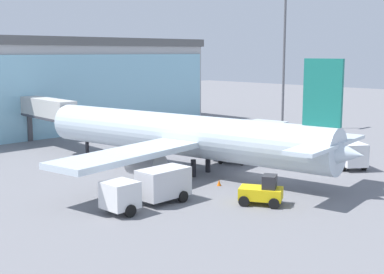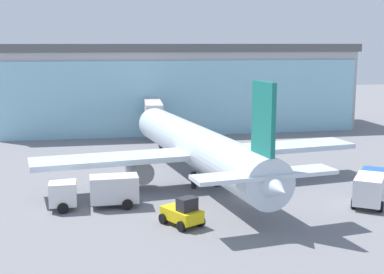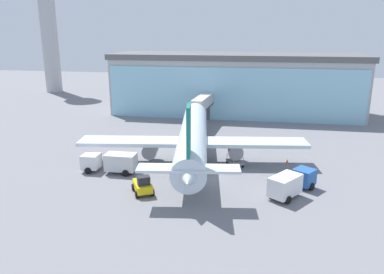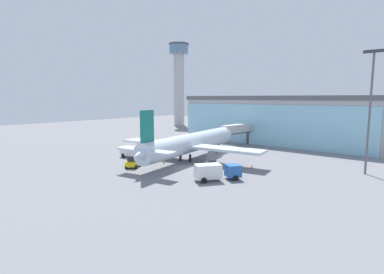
# 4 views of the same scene
# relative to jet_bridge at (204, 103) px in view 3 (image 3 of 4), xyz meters

# --- Properties ---
(ground) EXTENTS (240.00, 240.00, 0.00)m
(ground) POSITION_rel_jet_bridge_xyz_m (5.26, -28.69, -4.46)
(ground) COLOR slate
(terminal_building) EXTENTS (55.89, 16.70, 13.49)m
(terminal_building) POSITION_rel_jet_bridge_xyz_m (5.26, 12.51, 2.28)
(terminal_building) COLOR #ABABAB
(terminal_building) RESTS_ON ground
(jet_bridge) EXTENTS (3.04, 12.32, 5.85)m
(jet_bridge) POSITION_rel_jet_bridge_xyz_m (0.00, 0.00, 0.00)
(jet_bridge) COLOR beige
(jet_bridge) RESTS_ON ground
(control_tower) EXTENTS (9.05, 9.05, 37.37)m
(control_tower) POSITION_rel_jet_bridge_xyz_m (-52.94, 33.85, 17.74)
(control_tower) COLOR #B1B1B1
(control_tower) RESTS_ON ground
(airplane) EXTENTS (32.32, 35.47, 10.91)m
(airplane) POSITION_rel_jet_bridge_xyz_m (2.06, -22.40, -0.95)
(airplane) COLOR silver
(airplane) RESTS_ON ground
(catering_truck) EXTENTS (7.34, 2.62, 2.65)m
(catering_truck) POSITION_rel_jet_bridge_xyz_m (-7.77, -29.02, -3.00)
(catering_truck) COLOR silver
(catering_truck) RESTS_ON ground
(fuel_truck) EXTENTS (5.96, 7.26, 2.65)m
(fuel_truck) POSITION_rel_jet_bridge_xyz_m (15.41, -31.78, -3.00)
(fuel_truck) COLOR #2659A5
(fuel_truck) RESTS_ON ground
(baggage_cart) EXTENTS (2.78, 3.22, 1.50)m
(baggage_cart) POSITION_rel_jet_bridge_xyz_m (8.25, -23.25, -3.96)
(baggage_cart) COLOR gray
(baggage_cart) RESTS_ON ground
(pushback_tug) EXTENTS (3.37, 3.70, 2.30)m
(pushback_tug) POSITION_rel_jet_bridge_xyz_m (-1.51, -34.71, -3.49)
(pushback_tug) COLOR yellow
(pushback_tug) RESTS_ON ground
(safety_cone_nose) EXTENTS (0.36, 0.36, 0.55)m
(safety_cone_nose) POSITION_rel_jet_bridge_xyz_m (0.38, -28.56, -4.19)
(safety_cone_nose) COLOR orange
(safety_cone_nose) RESTS_ON ground
(safety_cone_wingtip) EXTENTS (0.36, 0.36, 0.55)m
(safety_cone_wingtip) POSITION_rel_jet_bridge_xyz_m (15.56, -20.63, -4.19)
(safety_cone_wingtip) COLOR orange
(safety_cone_wingtip) RESTS_ON ground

